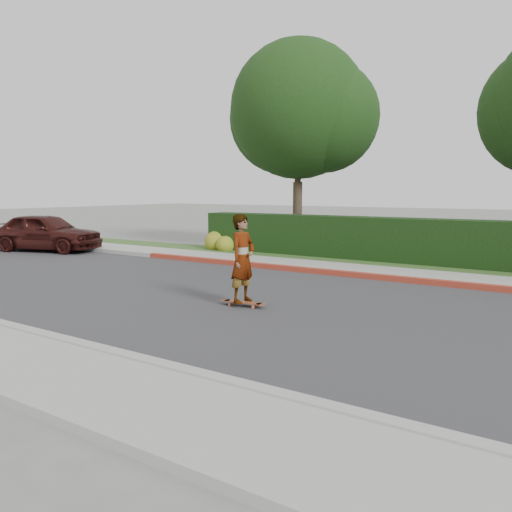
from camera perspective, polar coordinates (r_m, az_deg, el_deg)
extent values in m
plane|color=slate|center=(9.19, 21.32, -8.02)|extent=(120.00, 120.00, 0.00)
cube|color=#2D2D30|center=(9.19, 21.32, -7.99)|extent=(60.00, 8.00, 0.01)
cube|color=#9E9E99|center=(5.43, 12.13, -17.81)|extent=(60.00, 0.20, 0.15)
cube|color=gray|center=(4.69, 7.90, -22.21)|extent=(60.00, 1.60, 0.12)
cube|color=#9E9E99|center=(13.13, 24.96, -3.30)|extent=(60.00, 0.20, 0.15)
cube|color=#9A3221|center=(14.63, 5.21, -1.56)|extent=(12.00, 0.21, 0.15)
cube|color=gray|center=(14.01, 25.47, -2.75)|extent=(60.00, 1.60, 0.12)
cube|color=#2D4C1E|center=(15.58, 26.24, -1.86)|extent=(60.00, 1.60, 0.10)
cube|color=black|center=(16.67, 16.35, 1.61)|extent=(15.00, 1.00, 1.50)
sphere|color=#2D4C19|center=(19.65, -4.61, 1.57)|extent=(0.90, 0.90, 0.90)
sphere|color=#2D4C19|center=(19.14, -3.54, 1.27)|extent=(0.70, 0.70, 0.70)
cylinder|color=#33261C|center=(19.54, 4.75, 4.48)|extent=(0.36, 0.36, 2.70)
cylinder|color=#33261C|center=(19.54, 4.82, 10.42)|extent=(0.24, 0.24, 2.25)
sphere|color=black|center=(19.74, 4.88, 16.30)|extent=(5.20, 5.20, 5.20)
sphere|color=black|center=(20.44, 3.37, 15.44)|extent=(4.42, 4.42, 4.42)
sphere|color=black|center=(19.56, 7.72, 15.45)|extent=(4.16, 4.16, 4.16)
cylinder|color=#DF6D3D|center=(10.37, -3.04, -5.56)|extent=(0.06, 0.04, 0.05)
cylinder|color=#DF6D3D|center=(10.50, -2.64, -5.39)|extent=(0.06, 0.04, 0.05)
cylinder|color=#DF6D3D|center=(10.13, -0.34, -5.87)|extent=(0.06, 0.04, 0.05)
cylinder|color=#DF6D3D|center=(10.26, 0.03, -5.69)|extent=(0.06, 0.04, 0.05)
cube|color=silver|center=(10.42, -2.84, -5.27)|extent=(0.07, 0.17, 0.02)
cube|color=silver|center=(10.18, -0.15, -5.57)|extent=(0.07, 0.17, 0.02)
cube|color=maroon|center=(10.30, -1.51, -5.31)|extent=(0.83, 0.30, 0.02)
cylinder|color=maroon|center=(10.48, -3.50, -5.09)|extent=(0.22, 0.22, 0.02)
cylinder|color=maroon|center=(10.12, 0.54, -5.53)|extent=(0.22, 0.22, 0.02)
imported|color=white|center=(10.13, -1.53, -0.28)|extent=(0.46, 0.67, 1.80)
imported|color=#391512|center=(21.27, -22.90, 2.53)|extent=(4.71, 2.91, 1.50)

